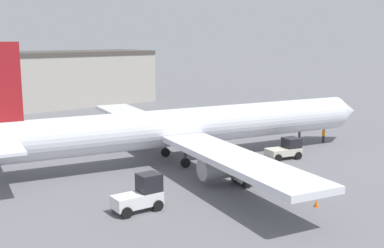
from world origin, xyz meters
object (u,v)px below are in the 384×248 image
object	(u,v)px
ground_crew_worker	(324,135)
belt_loader_truck	(256,171)
safety_cone_near	(316,203)
pushback_tug	(141,195)
baggage_tug	(286,149)
airplane	(182,127)

from	to	relation	value
ground_crew_worker	belt_loader_truck	distance (m)	18.48
belt_loader_truck	safety_cone_near	world-z (taller)	belt_loader_truck
pushback_tug	safety_cone_near	bearing A→B (deg)	-31.77
baggage_tug	belt_loader_truck	xyz separation A→B (m)	(-8.43, -3.97, 0.06)
safety_cone_near	airplane	bearing A→B (deg)	88.97
airplane	ground_crew_worker	size ratio (longest dim) A/B	26.33
airplane	belt_loader_truck	bearing A→B (deg)	-75.77
belt_loader_truck	airplane	bearing A→B (deg)	106.90
belt_loader_truck	baggage_tug	bearing A→B (deg)	39.40
belt_loader_truck	pushback_tug	xyz separation A→B (m)	(-11.16, 0.49, 0.15)
baggage_tug	ground_crew_worker	bearing A→B (deg)	27.35
baggage_tug	belt_loader_truck	distance (m)	9.32
airplane	safety_cone_near	xyz separation A→B (m)	(-0.30, -16.56, -3.14)
ground_crew_worker	airplane	bearing A→B (deg)	151.90
airplane	baggage_tug	xyz separation A→B (m)	(8.89, -5.74, -2.44)
ground_crew_worker	belt_loader_truck	world-z (taller)	belt_loader_truck
airplane	baggage_tug	distance (m)	10.86
ground_crew_worker	safety_cone_near	distance (m)	22.33
baggage_tug	safety_cone_near	bearing A→B (deg)	-115.98
safety_cone_near	baggage_tug	bearing A→B (deg)	49.66
airplane	safety_cone_near	world-z (taller)	airplane
belt_loader_truck	safety_cone_near	xyz separation A→B (m)	(-0.76, -6.85, -0.76)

